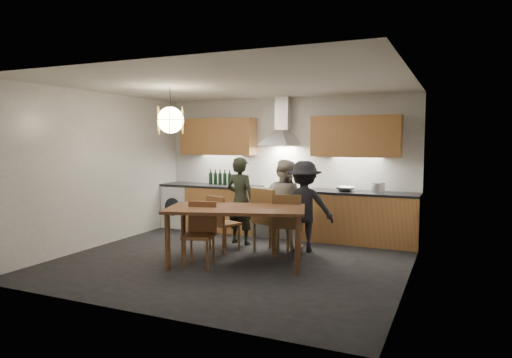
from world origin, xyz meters
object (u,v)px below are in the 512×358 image
at_px(chair_front, 201,229).
at_px(mixing_bowl, 346,189).
at_px(dining_table, 236,214).
at_px(person_left, 241,201).
at_px(wine_bottles, 220,177).
at_px(stock_pot, 378,188).
at_px(chair_back_left, 220,219).
at_px(person_right, 304,206).
at_px(person_mid, 284,203).

relative_size(chair_front, mixing_bowl, 2.67).
xyz_separation_m(dining_table, person_left, (-0.51, 1.19, 0.02)).
bearing_deg(wine_bottles, chair_front, -67.56).
bearing_deg(stock_pot, chair_front, -131.13).
distance_m(chair_back_left, wine_bottles, 1.91).
relative_size(chair_front, wine_bottles, 1.82).
height_order(dining_table, person_right, person_right).
height_order(person_left, person_mid, person_left).
distance_m(stock_pot, wine_bottles, 3.11).
height_order(chair_back_left, person_mid, person_mid).
height_order(dining_table, person_left, person_left).
relative_size(chair_back_left, person_mid, 0.62).
distance_m(dining_table, person_mid, 1.31).
xyz_separation_m(dining_table, chair_front, (-0.44, -0.26, -0.21)).
xyz_separation_m(dining_table, person_right, (0.66, 1.14, -0.00)).
height_order(mixing_bowl, stock_pot, stock_pot).
bearing_deg(mixing_bowl, chair_front, -123.92).
xyz_separation_m(chair_front, person_right, (1.10, 1.40, 0.21)).
height_order(dining_table, mixing_bowl, mixing_bowl).
xyz_separation_m(person_right, wine_bottles, (-2.11, 1.05, 0.32)).
xyz_separation_m(person_left, wine_bottles, (-0.94, 1.00, 0.30)).
relative_size(chair_front, person_left, 0.60).
relative_size(chair_back_left, wine_bottles, 1.81).
distance_m(chair_back_left, person_left, 0.66).
distance_m(person_left, wine_bottles, 1.40).
height_order(chair_back_left, mixing_bowl, mixing_bowl).
xyz_separation_m(dining_table, person_mid, (0.25, 1.28, 0.00)).
xyz_separation_m(person_mid, wine_bottles, (-1.70, 0.91, 0.31)).
distance_m(chair_back_left, person_mid, 1.10).
distance_m(dining_table, person_left, 1.30).
xyz_separation_m(chair_front, mixing_bowl, (1.55, 2.31, 0.42)).
height_order(chair_back_left, chair_front, chair_front).
height_order(dining_table, chair_back_left, chair_back_left).
relative_size(person_mid, wine_bottles, 2.94).
relative_size(chair_back_left, person_right, 0.62).
distance_m(chair_back_left, chair_front, 0.84).
relative_size(stock_pot, wine_bottles, 0.45).
bearing_deg(person_mid, chair_back_left, 48.50).
height_order(chair_front, stock_pot, stock_pot).
bearing_deg(stock_pot, dining_table, -127.69).
relative_size(chair_back_left, chair_front, 0.99).
relative_size(person_mid, stock_pot, 6.55).
bearing_deg(dining_table, person_right, 42.37).
xyz_separation_m(mixing_bowl, wine_bottles, (-2.56, 0.14, 0.11)).
distance_m(person_right, stock_pot, 1.44).
distance_m(dining_table, chair_back_left, 0.84).
height_order(person_left, wine_bottles, person_left).
height_order(person_left, mixing_bowl, person_left).
bearing_deg(mixing_bowl, person_mid, -138.22).
bearing_deg(stock_pot, person_mid, -148.51).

